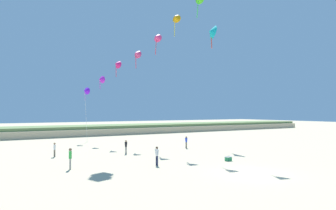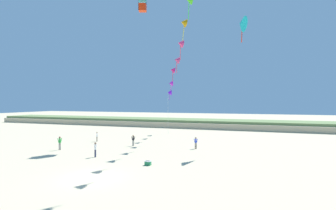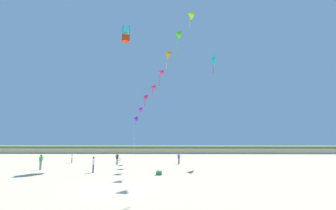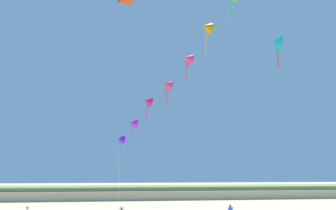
# 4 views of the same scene
# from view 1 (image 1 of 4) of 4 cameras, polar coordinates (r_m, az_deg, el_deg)

# --- Properties ---
(ground_plane) EXTENTS (240.00, 240.00, 0.00)m
(ground_plane) POSITION_cam_1_polar(r_m,az_deg,el_deg) (23.99, 15.64, -12.51)
(ground_plane) COLOR beige
(dune_ridge) EXTENTS (120.00, 10.49, 1.85)m
(dune_ridge) POSITION_cam_1_polar(r_m,az_deg,el_deg) (63.21, -15.52, -4.65)
(dune_ridge) COLOR #BFAE8B
(dune_ridge) RESTS_ON ground
(person_near_left) EXTENTS (0.23, 0.52, 1.49)m
(person_near_left) POSITION_cam_1_polar(r_m,az_deg,el_deg) (33.41, -20.79, -7.78)
(person_near_left) COLOR #726656
(person_near_left) RESTS_ON ground
(person_near_right) EXTENTS (0.27, 0.60, 1.73)m
(person_near_right) POSITION_cam_1_polar(r_m,az_deg,el_deg) (25.89, -18.12, -9.41)
(person_near_right) COLOR gray
(person_near_right) RESTS_ON ground
(person_mid_center) EXTENTS (0.48, 0.37, 1.53)m
(person_mid_center) POSITION_cam_1_polar(r_m,az_deg,el_deg) (33.79, -8.01, -7.73)
(person_mid_center) COLOR gray
(person_mid_center) RESTS_ON ground
(person_far_left) EXTENTS (0.52, 0.26, 1.52)m
(person_far_left) POSITION_cam_1_polar(r_m,az_deg,el_deg) (38.75, 3.49, -6.92)
(person_far_left) COLOR #726656
(person_far_left) RESTS_ON ground
(person_far_right) EXTENTS (0.23, 0.58, 1.66)m
(person_far_right) POSITION_cam_1_polar(r_m,az_deg,el_deg) (26.40, -2.12, -9.40)
(person_far_right) COLOR #282D4C
(person_far_right) RESTS_ON ground
(kite_banner_string) EXTENTS (16.04, 30.61, 25.52)m
(kite_banner_string) POSITION_cam_1_polar(r_m,az_deg,el_deg) (39.41, 1.65, 16.04)
(kite_banner_string) COLOR #7117EC
(large_kite_low_lead) EXTENTS (1.66, 2.29, 3.51)m
(large_kite_low_lead) POSITION_cam_1_polar(r_m,az_deg,el_deg) (44.86, 8.27, 13.62)
(large_kite_low_lead) COLOR #15BEC1
(beach_cooler) EXTENTS (0.58, 0.41, 0.46)m
(beach_cooler) POSITION_cam_1_polar(r_m,az_deg,el_deg) (29.49, 11.41, -9.99)
(beach_cooler) COLOR #23844C
(beach_cooler) RESTS_ON ground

